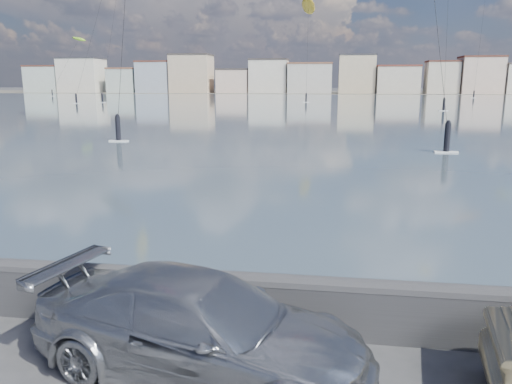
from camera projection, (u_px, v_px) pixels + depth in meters
bay_water at (319, 105)px, 94.63m from camera, size 500.00×177.00×0.00m
far_shore_strip at (326, 93)px, 199.37m from camera, size 500.00×60.00×0.00m
seawall at (189, 296)px, 8.77m from camera, size 400.00×0.36×1.08m
far_buildings at (330, 77)px, 184.36m from camera, size 240.79×13.26×14.60m
car_silver at (201, 327)px, 7.30m from camera, size 5.50×3.22×1.50m
kitesurfer_10 at (79, 40)px, 159.44m from camera, size 8.83×18.75×18.92m
kitesurfer_17 at (308, 7)px, 115.05m from camera, size 3.31×20.88×22.91m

